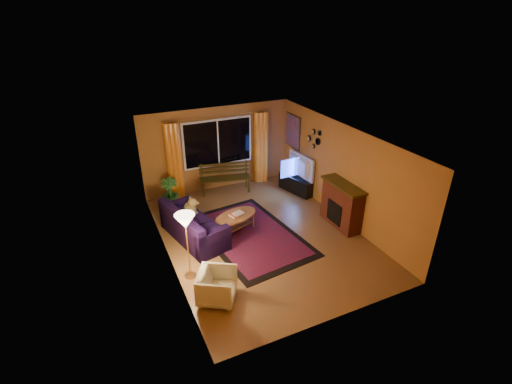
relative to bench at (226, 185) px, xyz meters
name	(u,v)px	position (x,y,z in m)	size (l,w,h in m)	color
floor	(261,235)	(-0.05, -2.59, -0.23)	(4.50, 6.00, 0.02)	brown
ceiling	(262,137)	(-0.05, -2.59, 2.29)	(4.50, 6.00, 0.02)	white
wall_back	(218,149)	(-0.05, 0.42, 1.03)	(4.50, 0.02, 2.50)	#B77530
wall_left	(164,210)	(-2.31, -2.59, 1.03)	(0.02, 6.00, 2.50)	#B77530
wall_right	(342,173)	(2.21, -2.59, 1.03)	(0.02, 6.00, 2.50)	#B77530
window	(218,143)	(-0.05, 0.36, 1.23)	(2.00, 0.02, 1.30)	black
curtain_rod	(217,116)	(-0.05, 0.31, 2.03)	(0.03, 0.03, 3.20)	#BF8C3F
curtain_left	(174,161)	(-1.40, 0.29, 0.90)	(0.36, 0.36, 2.24)	orange
curtain_right	(261,148)	(1.30, 0.29, 0.90)	(0.36, 0.36, 2.24)	orange
bench	(226,185)	(0.00, 0.00, 0.00)	(1.50, 0.44, 0.45)	#342A0B
potted_plant	(169,193)	(-1.72, -0.21, 0.20)	(0.48, 0.48, 0.85)	#235B1E
sofa	(194,224)	(-1.56, -2.01, 0.17)	(0.84, 1.96, 0.79)	black
dog	(190,206)	(-1.51, -1.57, 0.41)	(0.33, 0.45, 0.49)	olive
armchair	(217,285)	(-1.76, -4.24, 0.12)	(0.68, 0.64, 0.70)	beige
floor_lamp	(188,247)	(-2.05, -3.35, 0.51)	(0.25, 0.25, 1.47)	#BF8C3F
rug	(250,235)	(-0.31, -2.48, -0.21)	(2.04, 3.22, 0.02)	maroon
coffee_table	(236,223)	(-0.52, -2.11, -0.01)	(1.17, 1.17, 0.43)	#A2683D
tv_console	(297,184)	(1.95, -0.88, 0.02)	(0.39, 1.16, 0.48)	black
television	(298,166)	(1.95, -0.88, 0.61)	(1.20, 0.16, 0.69)	black
fireplace	(342,206)	(2.00, -2.99, 0.33)	(0.40, 1.20, 1.10)	maroon
mirror_cluster	(314,138)	(2.16, -1.29, 1.58)	(0.06, 0.60, 0.56)	black
painting	(293,131)	(2.17, -0.14, 1.43)	(0.04, 0.76, 0.96)	#C95632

